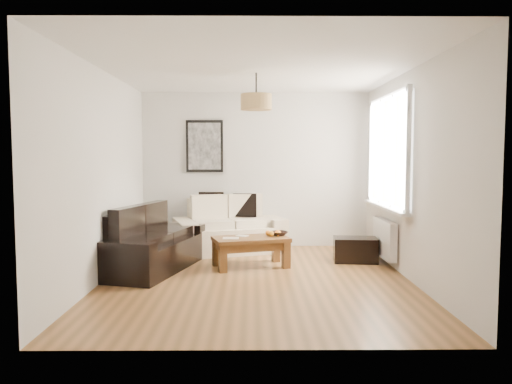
{
  "coord_description": "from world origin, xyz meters",
  "views": [
    {
      "loc": [
        -0.06,
        -6.05,
        1.55
      ],
      "look_at": [
        0.0,
        0.6,
        1.05
      ],
      "focal_mm": 34.43,
      "sensor_mm": 36.0,
      "label": 1
    }
  ],
  "objects_px": {
    "sofa_leather": "(151,240)",
    "coffee_table": "(251,252)",
    "loveseat_cream": "(229,226)",
    "ottoman": "(355,250)"
  },
  "relations": [
    {
      "from": "sofa_leather",
      "to": "loveseat_cream",
      "type": "bearing_deg",
      "value": -24.13
    },
    {
      "from": "loveseat_cream",
      "to": "coffee_table",
      "type": "height_order",
      "value": "loveseat_cream"
    },
    {
      "from": "loveseat_cream",
      "to": "ottoman",
      "type": "height_order",
      "value": "loveseat_cream"
    },
    {
      "from": "loveseat_cream",
      "to": "ottoman",
      "type": "distance_m",
      "value": 2.04
    },
    {
      "from": "loveseat_cream",
      "to": "sofa_leather",
      "type": "relative_size",
      "value": 0.92
    },
    {
      "from": "loveseat_cream",
      "to": "sofa_leather",
      "type": "height_order",
      "value": "loveseat_cream"
    },
    {
      "from": "coffee_table",
      "to": "sofa_leather",
      "type": "bearing_deg",
      "value": -174.88
    },
    {
      "from": "sofa_leather",
      "to": "coffee_table",
      "type": "bearing_deg",
      "value": -69.48
    },
    {
      "from": "sofa_leather",
      "to": "ottoman",
      "type": "height_order",
      "value": "sofa_leather"
    },
    {
      "from": "sofa_leather",
      "to": "coffee_table",
      "type": "distance_m",
      "value": 1.38
    }
  ]
}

